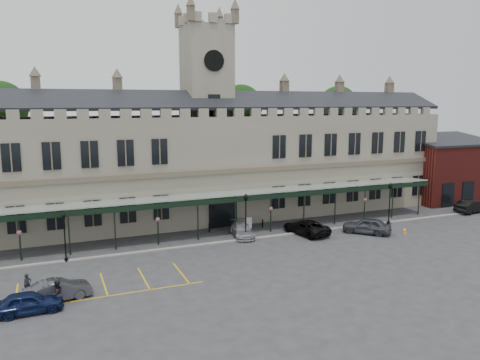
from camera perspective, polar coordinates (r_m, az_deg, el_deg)
name	(u,v)px	position (r m, az deg, el deg)	size (l,w,h in m)	color
ground	(266,257)	(42.03, 3.16, -9.35)	(140.00, 140.00, 0.00)	#303033
station_building	(208,163)	(55.01, -3.94, 2.05)	(60.00, 10.36, 17.30)	slate
clock_tower	(207,106)	(54.64, -4.05, 8.98)	(5.60, 5.60, 24.80)	slate
canopy	(235,212)	(47.93, -0.67, -3.98)	(50.00, 4.10, 4.30)	#8C9E93
brick_annex	(446,170)	(71.40, 23.77, 1.10)	(12.40, 8.36, 9.23)	#5B1815
kerb	(242,240)	(46.79, 0.24, -7.29)	(60.00, 0.40, 0.12)	gray
parking_markings	(105,286)	(37.06, -16.17, -12.36)	(16.00, 6.00, 0.01)	gold
tree_behind_left	(1,109)	(61.04, -27.13, 7.75)	(6.00, 6.00, 16.00)	#332314
tree_behind_mid	(241,108)	(65.89, 0.13, 8.83)	(6.00, 6.00, 16.00)	#332314
tree_behind_right	(338,107)	(73.52, 11.87, 8.69)	(6.00, 6.00, 16.00)	#332314
lamp_post_left	(64,232)	(42.73, -20.61, -5.97)	(0.42, 0.42, 4.43)	black
lamp_post_mid	(246,213)	(46.08, 0.71, -4.00)	(0.45, 0.45, 4.75)	black
lamp_post_right	(390,199)	(54.85, 17.79, -2.28)	(0.45, 0.45, 4.75)	black
traffic_cone	(404,231)	(51.89, 19.41, -5.84)	(0.42, 0.42, 0.67)	orange
sign_board	(249,223)	(50.68, 1.05, -5.32)	(0.74, 0.10, 1.27)	black
bollard_left	(209,228)	(49.56, -3.76, -5.85)	(0.17, 0.17, 0.95)	black
bollard_right	(263,224)	(51.33, 2.76, -5.32)	(0.16, 0.16, 0.91)	black
car_left_a	(28,302)	(34.19, -24.39, -13.44)	(1.72, 4.27, 1.46)	#0D183D
car_left_b	(58,290)	(35.44, -21.29, -12.40)	(1.55, 4.44, 1.46)	#3A3D42
car_taxi	(242,230)	(47.93, 0.26, -6.11)	(1.90, 4.67, 1.36)	#989A9F
car_van	(306,227)	(49.20, 8.05, -5.70)	(2.50, 5.42, 1.51)	black
car_right_a	(367,226)	(50.71, 15.20, -5.39)	(1.98, 4.93, 1.68)	#3A3D42
car_right_b	(472,206)	(64.83, 26.45, -2.86)	(1.73, 4.97, 1.64)	black
person_a	(28,285)	(37.09, -24.47, -11.53)	(0.58, 0.38, 1.58)	black
person_b	(57,294)	(34.31, -21.43, -12.80)	(0.90, 0.70, 1.85)	black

